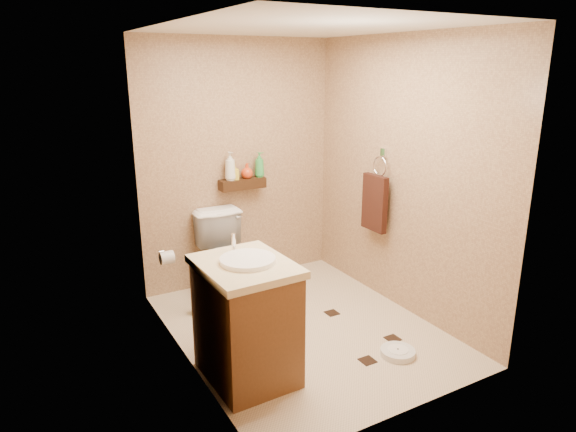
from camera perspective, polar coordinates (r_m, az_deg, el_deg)
ground at (r=4.44m, az=1.69°, el=-12.36°), size 2.50×2.50×0.00m
wall_back at (r=5.09m, az=-5.52°, el=5.74°), size 2.00×0.04×2.40m
wall_front at (r=3.05m, az=14.13°, el=-2.06°), size 2.00×0.04×2.40m
wall_left at (r=3.60m, az=-11.89°, el=0.95°), size 0.04×2.50×2.40m
wall_right at (r=4.59m, az=12.60°, el=4.24°), size 0.04×2.50×2.40m
ceiling at (r=3.90m, az=2.01°, el=20.26°), size 2.00×2.50×0.02m
wall_shelf at (r=5.05m, az=-5.09°, el=3.59°), size 0.46×0.14×0.10m
floor_accents at (r=4.44m, az=2.02°, el=-12.36°), size 1.24×1.35×0.01m
toilet at (r=4.82m, az=-6.38°, el=-4.69°), size 0.47×0.81×0.82m
vanity at (r=3.64m, az=-4.64°, el=-11.35°), size 0.61×0.73×1.00m
bathroom_scale at (r=4.15m, az=12.10°, el=-14.60°), size 0.32×0.32×0.05m
toilet_brush at (r=4.67m, az=-10.10°, el=-8.91°), size 0.11×0.11×0.46m
towel_ring at (r=4.78m, az=9.65°, el=1.74°), size 0.12×0.30×0.76m
toilet_paper at (r=4.40m, az=-13.32°, el=-4.51°), size 0.12×0.11×0.12m
bottle_a at (r=4.97m, az=-6.45°, el=5.53°), size 0.13×0.13×0.27m
bottle_b at (r=5.00m, az=-5.93°, el=4.92°), size 0.08×0.09×0.16m
bottle_c at (r=5.05m, az=-4.58°, el=5.04°), size 0.16×0.16×0.15m
bottle_d at (r=5.10m, az=-3.20°, el=5.73°), size 0.13×0.13×0.25m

